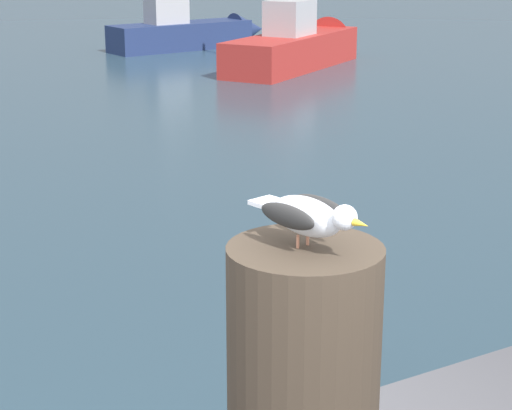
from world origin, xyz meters
name	(u,v)px	position (x,y,z in m)	size (l,w,h in m)	color
mooring_post	(303,387)	(0.36, -0.48, 1.95)	(0.42, 0.42, 0.81)	#382D23
seagull	(308,215)	(0.36, -0.49, 2.44)	(0.18, 0.39, 0.14)	tan
boat_navy	(193,30)	(10.68, 20.50, 0.50)	(4.91, 1.49, 4.74)	navy
boat_red	(303,45)	(11.46, 16.13, 0.50)	(5.55, 4.04, 4.79)	#B72D28
channel_buoy	(331,364)	(2.24, 1.96, 0.48)	(0.56, 0.56, 1.33)	red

